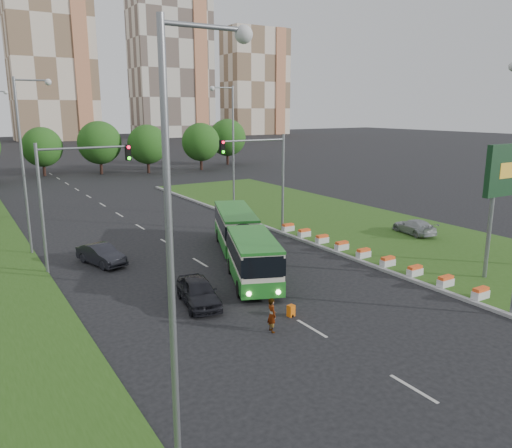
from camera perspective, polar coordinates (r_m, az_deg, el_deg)
ground at (r=29.93m, az=3.84°, el=-6.43°), size 360.00×360.00×0.00m
grass_median at (r=43.84m, az=11.64°, el=-0.26°), size 14.00×60.00×0.15m
median_kerb at (r=39.50m, az=4.26°, el=-1.46°), size 0.30×60.00×0.18m
lane_markings at (r=46.06m, az=-13.92°, el=0.17°), size 0.20×100.00×0.01m
flower_planters at (r=34.50m, az=12.19°, el=-3.26°), size 1.10×18.10×0.60m
traffic_mast_median at (r=39.44m, az=1.17°, el=6.33°), size 5.76×0.32×8.00m
traffic_mast_left at (r=32.80m, az=-20.71°, el=4.12°), size 5.76×0.32×8.00m
street_lamps at (r=35.77m, az=-9.42°, el=6.51°), size 36.00×60.00×12.00m
tree_line at (r=82.46m, az=-13.07°, el=8.93°), size 120.00×8.00×9.00m
apartment_tower_ceast at (r=176.38m, az=-22.35°, el=17.02°), size 25.00×15.00×50.00m
apartment_tower_east at (r=187.58m, az=-9.67°, el=17.02°), size 27.00×15.00×47.00m
midrise_east at (r=203.31m, az=-0.10°, el=15.89°), size 24.00×14.00×40.00m
articulated_bus at (r=32.70m, az=-1.98°, el=-1.94°), size 2.34×15.02×2.47m
car_left_near at (r=26.26m, az=-6.61°, el=-7.67°), size 2.43×4.43×1.43m
car_left_far at (r=34.15m, az=-17.27°, el=-3.36°), size 2.52×4.28×1.33m
car_median at (r=41.89m, az=17.61°, el=-0.28°), size 2.33×4.32×1.19m
pedestrian at (r=23.06m, az=1.82°, el=-10.35°), size 0.48×0.65×1.62m
shopping_trolley at (r=24.90m, az=4.02°, el=-9.87°), size 0.34×0.36×0.58m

